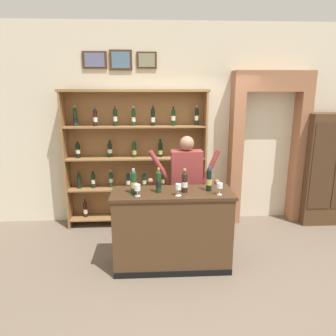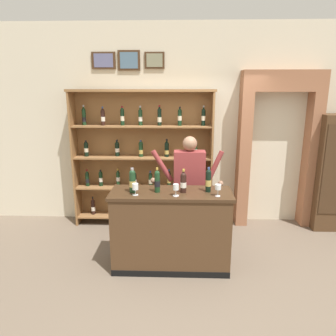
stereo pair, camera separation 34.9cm
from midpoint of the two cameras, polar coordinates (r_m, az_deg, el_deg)
The scene contains 13 objects.
ground_plane at distance 4.39m, azimuth 5.53°, elevation -17.36°, with size 14.00×14.00×0.02m, color #6B5B4C.
back_wall at distance 5.44m, azimuth 4.90°, elevation 7.59°, with size 12.00×0.19×3.32m.
wine_shelf at distance 5.26m, azimuth -2.69°, elevation 2.38°, with size 2.34×0.35×2.27m.
archway_doorway at distance 5.63m, azimuth 20.77°, elevation 4.59°, with size 1.30×0.45×2.56m.
tasting_counter at distance 4.13m, azimuth 2.99°, elevation -11.16°, with size 1.53×0.56×1.03m.
shopkeeper at distance 4.55m, azimuth 6.05°, elevation -2.08°, with size 1.05×0.22×1.64m.
tasting_bottle_prosecco at distance 3.88m, azimuth -3.90°, elevation -2.36°, with size 0.08×0.08×0.31m.
tasting_bottle_super_tuscan at distance 3.89m, azimuth 0.60°, elevation -2.41°, with size 0.07×0.07×0.31m.
tasting_bottle_rosso at distance 3.89m, azimuth 5.37°, elevation -2.58°, with size 0.08×0.08×0.30m.
tasting_bottle_vin_santo at distance 3.95m, azimuth 9.84°, elevation -2.25°, with size 0.07×0.07×0.31m.
wine_glass_spare at distance 3.80m, azimuth -3.33°, elevation -3.54°, with size 0.07×0.07×0.15m.
wine_glass_right at distance 3.82m, azimuth 11.65°, elevation -3.56°, with size 0.07×0.07×0.15m.
wine_glass_center at distance 3.77m, azimuth 4.10°, elevation -3.61°, with size 0.07×0.07×0.15m.
Camera 2 is at (-0.10, -3.74, 2.29)m, focal length 33.67 mm.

